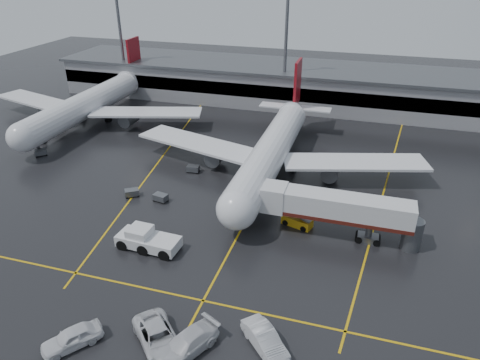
% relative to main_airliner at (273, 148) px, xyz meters
% --- Properties ---
extents(ground, '(220.00, 220.00, 0.00)m').
position_rel_main_airliner_xyz_m(ground, '(0.00, -9.70, -4.21)').
color(ground, black).
rests_on(ground, ground).
extents(apron_line_centre, '(0.25, 90.00, 0.02)m').
position_rel_main_airliner_xyz_m(apron_line_centre, '(0.00, -9.70, -4.20)').
color(apron_line_centre, gold).
rests_on(apron_line_centre, ground).
extents(apron_line_stop, '(60.00, 0.25, 0.02)m').
position_rel_main_airliner_xyz_m(apron_line_stop, '(0.00, -31.70, -4.20)').
color(apron_line_stop, gold).
rests_on(apron_line_stop, ground).
extents(apron_line_left, '(9.99, 69.35, 0.02)m').
position_rel_main_airliner_xyz_m(apron_line_left, '(-20.00, 0.30, -4.20)').
color(apron_line_left, gold).
rests_on(apron_line_left, ground).
extents(apron_line_right, '(7.57, 69.64, 0.02)m').
position_rel_main_airliner_xyz_m(apron_line_right, '(18.00, 0.30, -4.20)').
color(apron_line_right, gold).
rests_on(apron_line_right, ground).
extents(terminal, '(122.00, 19.00, 8.60)m').
position_rel_main_airliner_xyz_m(terminal, '(0.00, 38.23, 0.11)').
color(terminal, gray).
rests_on(terminal, ground).
extents(light_mast_left, '(3.00, 1.20, 25.45)m').
position_rel_main_airliner_xyz_m(light_mast_left, '(-45.00, 32.30, 10.27)').
color(light_mast_left, '#595B60').
rests_on(light_mast_left, ground).
extents(light_mast_mid, '(3.00, 1.20, 25.45)m').
position_rel_main_airliner_xyz_m(light_mast_mid, '(-5.00, 32.30, 10.27)').
color(light_mast_mid, '#595B60').
rests_on(light_mast_mid, ground).
extents(main_airliner, '(48.80, 45.60, 14.10)m').
position_rel_main_airliner_xyz_m(main_airliner, '(0.00, 0.00, 0.00)').
color(main_airliner, silver).
rests_on(main_airliner, ground).
extents(second_airliner, '(48.80, 45.60, 14.10)m').
position_rel_main_airliner_xyz_m(second_airliner, '(-42.00, 12.00, 0.00)').
color(second_airliner, silver).
rests_on(second_airliner, ground).
extents(jet_bridge, '(19.90, 3.40, 6.05)m').
position_rel_main_airliner_xyz_m(jet_bridge, '(11.87, -15.70, -0.28)').
color(jet_bridge, silver).
rests_on(jet_bridge, ground).
extents(pushback_tractor, '(7.94, 3.72, 2.78)m').
position_rel_main_airliner_xyz_m(pushback_tractor, '(-9.92, -24.90, -3.10)').
color(pushback_tractor, silver).
rests_on(pushback_tractor, ground).
extents(belt_loader, '(4.32, 2.84, 2.53)m').
position_rel_main_airliner_xyz_m(belt_loader, '(6.83, -14.63, -3.58)').
color(belt_loader, gold).
rests_on(belt_loader, ground).
extents(service_van_a, '(7.28, 7.29, 1.96)m').
position_rel_main_airliner_xyz_m(service_van_a, '(-1.79, -38.40, -3.23)').
color(service_van_a, silver).
rests_on(service_van_a, ground).
extents(service_van_b, '(5.39, 7.17, 1.93)m').
position_rel_main_airliner_xyz_m(service_van_b, '(0.97, -38.36, -3.24)').
color(service_van_b, silver).
rests_on(service_van_b, ground).
extents(service_van_c, '(5.59, 5.59, 1.93)m').
position_rel_main_airliner_xyz_m(service_van_c, '(7.67, -35.79, -3.24)').
color(service_van_c, silver).
rests_on(service_van_c, ground).
extents(service_van_d, '(5.17, 5.72, 1.88)m').
position_rel_main_airliner_xyz_m(service_van_d, '(-9.43, -40.69, -3.27)').
color(service_van_d, silver).
rests_on(service_van_d, ground).
extents(baggage_cart_a, '(2.22, 1.66, 1.12)m').
position_rel_main_airliner_xyz_m(baggage_cart_a, '(-13.38, -14.05, -3.58)').
color(baggage_cart_a, '#595B60').
rests_on(baggage_cart_a, ground).
extents(baggage_cart_b, '(2.39, 2.19, 1.12)m').
position_rel_main_airliner_xyz_m(baggage_cart_b, '(-18.08, -13.98, -3.58)').
color(baggage_cart_b, '#595B60').
rests_on(baggage_cart_b, ground).
extents(baggage_cart_c, '(2.12, 1.50, 1.12)m').
position_rel_main_airliner_xyz_m(baggage_cart_c, '(-12.46, -3.82, -3.58)').
color(baggage_cart_c, '#595B60').
rests_on(baggage_cart_c, ground).
extents(baggage_cart_d, '(2.08, 1.43, 1.12)m').
position_rel_main_airliner_xyz_m(baggage_cart_d, '(-45.16, -0.51, -3.58)').
color(baggage_cart_d, '#595B60').
rests_on(baggage_cart_d, ground).
extents(baggage_cart_e, '(2.34, 2.33, 1.12)m').
position_rel_main_airliner_xyz_m(baggage_cart_e, '(-40.89, -5.52, -3.58)').
color(baggage_cart_e, '#595B60').
rests_on(baggage_cart_e, ground).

